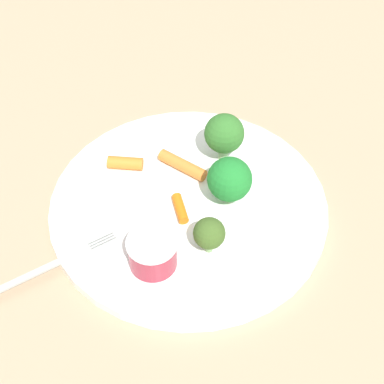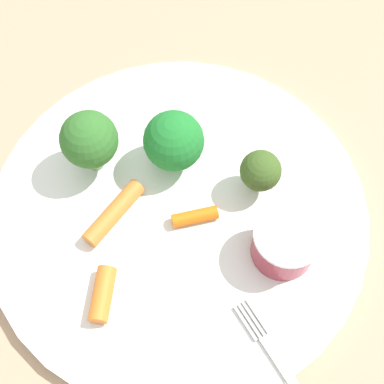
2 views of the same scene
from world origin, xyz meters
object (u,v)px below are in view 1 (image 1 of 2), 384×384
carrot_stick_0 (180,208)px  fork (32,274)px  broccoli_floret_1 (224,134)px  carrot_stick_1 (125,163)px  sauce_cup (153,252)px  broccoli_floret_0 (230,179)px  plate (189,206)px  carrot_stick_2 (182,165)px  broccoli_floret_2 (209,234)px

carrot_stick_0 → fork: 0.16m
broccoli_floret_1 → carrot_stick_1: size_ratio=1.54×
sauce_cup → fork: (0.04, -0.11, -0.02)m
carrot_stick_1 → carrot_stick_0: bearing=57.4°
broccoli_floret_1 → fork: broccoli_floret_1 is taller
sauce_cup → broccoli_floret_0: broccoli_floret_0 is taller
sauce_cup → fork: sauce_cup is taller
sauce_cup → broccoli_floret_0: 0.11m
plate → broccoli_floret_0: bearing=108.6°
carrot_stick_2 → plate: bearing=21.7°
plate → broccoli_floret_0: 0.06m
fork → carrot_stick_2: bearing=148.4°
plate → sauce_cup: bearing=-9.9°
plate → fork: bearing=-44.5°
carrot_stick_1 → broccoli_floret_2: bearing=52.3°
broccoli_floret_2 → carrot_stick_1: size_ratio=1.08×
carrot_stick_2 → broccoli_floret_0: bearing=61.3°
carrot_stick_0 → broccoli_floret_0: bearing=121.9°
broccoli_floret_2 → carrot_stick_2: (-0.10, -0.05, -0.02)m
broccoli_floret_1 → broccoli_floret_2: size_ratio=1.42×
broccoli_floret_0 → carrot_stick_2: bearing=-118.7°
carrot_stick_2 → carrot_stick_1: bearing=-79.0°
carrot_stick_0 → carrot_stick_1: carrot_stick_1 is taller
broccoli_floret_1 → broccoli_floret_2: bearing=5.3°
broccoli_floret_0 → broccoli_floret_1: broccoli_floret_1 is taller
carrot_stick_0 → fork: size_ratio=0.26×
broccoli_floret_0 → broccoli_floret_2: 0.07m
broccoli_floret_0 → carrot_stick_0: broccoli_floret_0 is taller
broccoli_floret_2 → carrot_stick_1: broccoli_floret_2 is taller
carrot_stick_2 → broccoli_floret_1: bearing=125.3°
plate → broccoli_floret_2: bearing=31.7°
broccoli_floret_0 → fork: bearing=-49.7°
broccoli_floret_0 → broccoli_floret_1: bearing=-163.3°
fork → sauce_cup: bearing=110.8°
broccoli_floret_2 → carrot_stick_1: 0.15m
broccoli_floret_1 → carrot_stick_0: size_ratio=1.69×
fork → broccoli_floret_1: bearing=143.9°
broccoli_floret_0 → carrot_stick_1: 0.13m
plate → carrot_stick_1: bearing=-112.5°
plate → broccoli_floret_1: 0.09m
plate → carrot_stick_2: carrot_stick_2 is taller
sauce_cup → carrot_stick_2: 0.13m
broccoli_floret_2 → carrot_stick_2: 0.12m
carrot_stick_1 → fork: bearing=-14.9°
plate → fork: size_ratio=2.15×
plate → sauce_cup: 0.09m
carrot_stick_0 → carrot_stick_2: size_ratio=0.60×
carrot_stick_0 → broccoli_floret_1: bearing=162.8°
broccoli_floret_1 → broccoli_floret_0: bearing=16.7°
carrot_stick_1 → carrot_stick_2: bearing=101.0°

